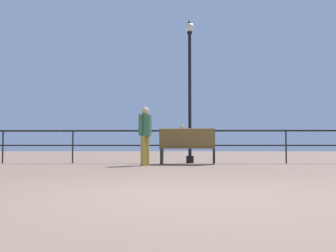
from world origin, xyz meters
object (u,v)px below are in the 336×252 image
(bench_near_left, at_px, (187,145))
(seagull_on_rail, at_px, (182,127))
(person_at_railing, at_px, (145,132))
(lamppost_center, at_px, (190,82))

(bench_near_left, xyz_separation_m, seagull_on_rail, (-0.14, 0.65, 0.53))
(bench_near_left, xyz_separation_m, person_at_railing, (-1.14, -0.66, 0.35))
(bench_near_left, bearing_deg, person_at_railing, -150.16)
(person_at_railing, height_order, seagull_on_rail, person_at_railing)
(bench_near_left, xyz_separation_m, lamppost_center, (0.11, 0.85, 1.94))
(bench_near_left, bearing_deg, seagull_on_rail, 102.40)
(person_at_railing, bearing_deg, lamppost_center, 50.18)
(lamppost_center, relative_size, person_at_railing, 2.84)
(bench_near_left, distance_m, person_at_railing, 1.36)
(lamppost_center, distance_m, seagull_on_rail, 1.45)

